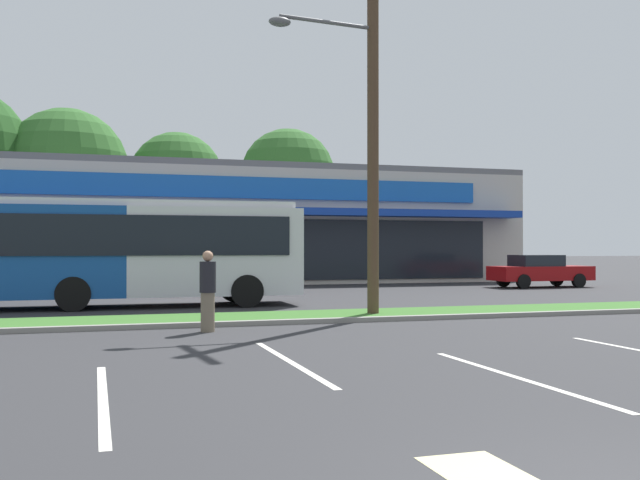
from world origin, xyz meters
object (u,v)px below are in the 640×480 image
car_2 (200,273)px  pedestrian_by_pole (208,291)px  city_bus (106,250)px  car_1 (540,271)px  utility_pole (368,103)px

car_2 → pedestrian_by_pole: bearing=82.8°
city_bus → car_1: bearing=17.6°
utility_pole → car_1: (12.64, 11.12, -4.84)m
city_bus → car_1: (19.12, 5.72, -1.01)m
pedestrian_by_pole → car_1: bearing=83.1°
car_1 → pedestrian_by_pole: bearing=-142.8°
car_2 → pedestrian_by_pole: pedestrian_by_pole is taller
car_2 → pedestrian_by_pole: 13.16m
car_2 → pedestrian_by_pole: (-1.64, -13.06, 0.08)m
city_bus → car_2: bearing=58.7°
utility_pole → city_bus: size_ratio=0.88×
city_bus → pedestrian_by_pole: bearing=-73.3°
car_1 → car_2: bearing=179.6°
utility_pole → city_bus: 9.26m
utility_pole → city_bus: bearing=140.2°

